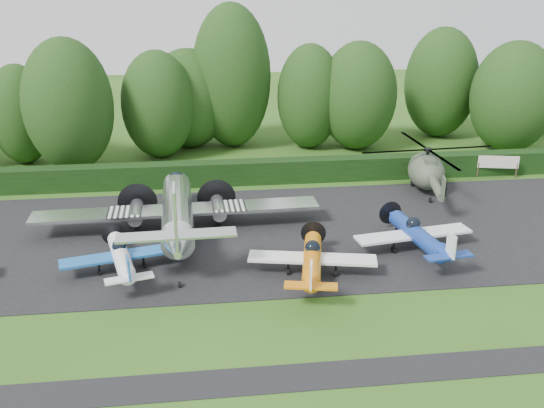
{
  "coord_description": "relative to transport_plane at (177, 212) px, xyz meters",
  "views": [
    {
      "loc": [
        1.15,
        -28.57,
        17.52
      ],
      "look_at": [
        5.67,
        9.44,
        2.5
      ],
      "focal_mm": 40.0,
      "sensor_mm": 36.0,
      "label": 1
    }
  ],
  "objects": [
    {
      "name": "ground",
      "position": [
        0.78,
        -10.47,
        -1.8
      ],
      "size": [
        160.0,
        160.0,
        0.0
      ],
      "primitive_type": "plane",
      "color": "#2D5317",
      "rests_on": "ground"
    },
    {
      "name": "apron",
      "position": [
        0.78,
        -0.47,
        -1.79
      ],
      "size": [
        70.0,
        18.0,
        0.01
      ],
      "primitive_type": "cube",
      "color": "black",
      "rests_on": "ground"
    },
    {
      "name": "taxiway_verge",
      "position": [
        0.78,
        -16.47,
        -1.8
      ],
      "size": [
        70.0,
        2.0,
        0.0
      ],
      "primitive_type": "cube",
      "color": "black",
      "rests_on": "ground"
    },
    {
      "name": "hedgerow",
      "position": [
        0.78,
        10.53,
        -1.8
      ],
      "size": [
        90.0,
        1.6,
        2.0
      ],
      "primitive_type": "cube",
      "color": "black",
      "rests_on": "ground"
    },
    {
      "name": "transport_plane",
      "position": [
        0.0,
        0.0,
        0.0
      ],
      "size": [
        20.12,
        15.43,
        6.45
      ],
      "rotation": [
        0.0,
        0.0,
        -0.03
      ],
      "color": "silver",
      "rests_on": "ground"
    },
    {
      "name": "light_plane_white",
      "position": [
        -3.25,
        -5.18,
        -0.64
      ],
      "size": [
        7.21,
        7.58,
        2.77
      ],
      "rotation": [
        0.0,
        0.0,
        -0.24
      ],
      "color": "white",
      "rests_on": "ground"
    },
    {
      "name": "light_plane_orange",
      "position": [
        8.14,
        -7.12,
        -0.56
      ],
      "size": [
        7.75,
        8.15,
        2.98
      ],
      "rotation": [
        0.0,
        0.0,
        0.2
      ],
      "color": "orange",
      "rests_on": "ground"
    },
    {
      "name": "light_plane_blue",
      "position": [
        15.6,
        -4.48,
        -0.53
      ],
      "size": [
        7.94,
        8.35,
        3.05
      ],
      "rotation": [
        0.0,
        0.0,
        -0.15
      ],
      "color": "navy",
      "rests_on": "ground"
    },
    {
      "name": "helicopter",
      "position": [
        20.33,
        6.93,
        0.16
      ],
      "size": [
        11.31,
        13.24,
        3.64
      ],
      "rotation": [
        0.0,
        0.0,
        0.2
      ],
      "color": "#3C4535",
      "rests_on": "ground"
    },
    {
      "name": "sign_board",
      "position": [
        27.86,
        9.38,
        -0.45
      ],
      "size": [
        3.55,
        0.13,
        1.99
      ],
      "rotation": [
        0.0,
        0.0,
        0.2
      ],
      "color": "#3F3326",
      "rests_on": "ground"
    },
    {
      "name": "tree_0",
      "position": [
        27.78,
        23.82,
        4.07
      ],
      "size": [
        7.81,
        7.81,
        11.75
      ],
      "color": "black",
      "rests_on": "ground"
    },
    {
      "name": "tree_4",
      "position": [
        32.71,
        17.33,
        3.69
      ],
      "size": [
        8.38,
        8.38,
        11.0
      ],
      "color": "black",
      "rests_on": "ground"
    },
    {
      "name": "tree_5",
      "position": [
        5.15,
        22.45,
        5.41
      ],
      "size": [
        7.95,
        7.95,
        14.44
      ],
      "color": "black",
      "rests_on": "ground"
    },
    {
      "name": "tree_7",
      "position": [
        -14.83,
        18.92,
        2.88
      ],
      "size": [
        5.7,
        5.7,
        9.38
      ],
      "color": "black",
      "rests_on": "ground"
    },
    {
      "name": "tree_8",
      "position": [
        12.9,
        21.01,
        3.48
      ],
      "size": [
        6.57,
        6.57,
        10.58
      ],
      "color": "black",
      "rests_on": "ground"
    },
    {
      "name": "tree_9",
      "position": [
        17.67,
        20.06,
        3.63
      ],
      "size": [
        7.76,
        7.76,
        10.87
      ],
      "color": "black",
      "rests_on": "ground"
    },
    {
      "name": "tree_10",
      "position": [
        -9.8,
        16.14,
        4.19
      ],
      "size": [
        7.97,
        7.97,
        12.01
      ],
      "color": "black",
      "rests_on": "ground"
    },
    {
      "name": "tree_11",
      "position": [
        -2.16,
        19.41,
        3.38
      ],
      "size": [
        6.99,
        6.99,
        10.38
      ],
      "color": "black",
      "rests_on": "ground"
    },
    {
      "name": "tree_12",
      "position": [
        0.69,
        22.71,
        3.23
      ],
      "size": [
        8.23,
        8.23,
        10.07
      ],
      "color": "black",
      "rests_on": "ground"
    }
  ]
}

